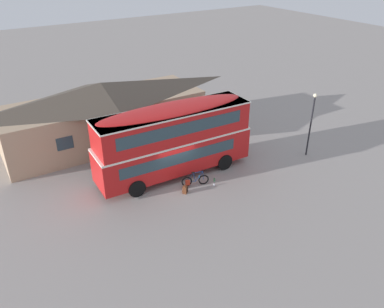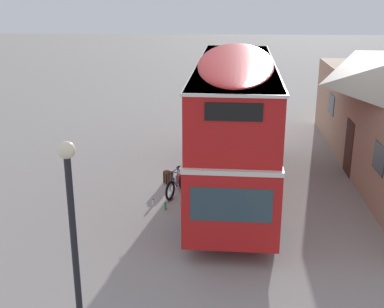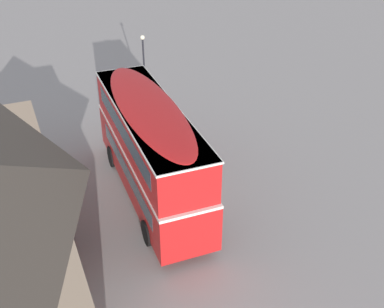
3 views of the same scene
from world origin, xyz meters
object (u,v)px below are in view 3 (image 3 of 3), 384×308
object	(u,v)px
touring_bicycle	(188,175)
street_lamp	(144,63)
double_decker_bus	(150,147)
backpack_on_ground	(203,185)
water_bottle_green_metal	(182,165)
water_bottle_clear_plastic	(192,166)

from	to	relation	value
touring_bicycle	street_lamp	bearing A→B (deg)	-5.87
double_decker_bus	street_lamp	size ratio (longest dim) A/B	2.23
touring_bicycle	backpack_on_ground	xyz separation A→B (m)	(-0.93, -0.40, -0.10)
backpack_on_ground	water_bottle_green_metal	xyz separation A→B (m)	(2.29, 0.12, -0.15)
touring_bicycle	water_bottle_clear_plastic	world-z (taller)	touring_bicycle
water_bottle_clear_plastic	street_lamp	bearing A→B (deg)	-1.61
double_decker_bus	touring_bicycle	xyz separation A→B (m)	(0.31, -1.95, -2.27)
touring_bicycle	street_lamp	size ratio (longest dim) A/B	0.36
water_bottle_clear_plastic	street_lamp	xyz separation A→B (m)	(8.04, -0.23, 2.79)
water_bottle_green_metal	double_decker_bus	bearing A→B (deg)	126.87
double_decker_bus	street_lamp	xyz separation A→B (m)	(9.39, -2.88, 0.24)
street_lamp	water_bottle_clear_plastic	bearing A→B (deg)	178.39
touring_bicycle	water_bottle_green_metal	bearing A→B (deg)	-11.50
double_decker_bus	backpack_on_ground	bearing A→B (deg)	-104.72
touring_bicycle	street_lamp	world-z (taller)	street_lamp
double_decker_bus	water_bottle_clear_plastic	distance (m)	3.92
street_lamp	double_decker_bus	bearing A→B (deg)	162.94
double_decker_bus	water_bottle_green_metal	world-z (taller)	double_decker_bus
water_bottle_green_metal	water_bottle_clear_plastic	xyz separation A→B (m)	(-0.32, -0.43, -0.02)
double_decker_bus	water_bottle_clear_plastic	size ratio (longest dim) A/B	48.48
touring_bicycle	backpack_on_ground	distance (m)	1.02
double_decker_bus	water_bottle_green_metal	size ratio (longest dim) A/B	41.67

